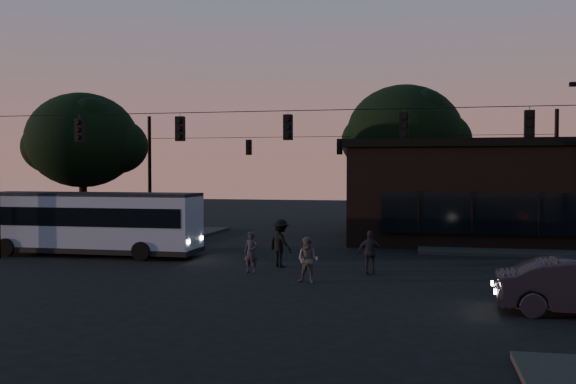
% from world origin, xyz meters
% --- Properties ---
extents(ground, '(120.00, 120.00, 0.00)m').
position_xyz_m(ground, '(0.00, 0.00, 0.00)').
color(ground, black).
rests_on(ground, ground).
extents(sidewalk_far_right, '(14.00, 10.00, 0.15)m').
position_xyz_m(sidewalk_far_right, '(12.00, 14.00, 0.07)').
color(sidewalk_far_right, black).
rests_on(sidewalk_far_right, ground).
extents(sidewalk_far_left, '(14.00, 10.00, 0.15)m').
position_xyz_m(sidewalk_far_left, '(-14.00, 14.00, 0.07)').
color(sidewalk_far_left, black).
rests_on(sidewalk_far_left, ground).
extents(building, '(15.40, 10.41, 5.40)m').
position_xyz_m(building, '(9.00, 15.97, 2.71)').
color(building, black).
rests_on(building, ground).
extents(tree_behind, '(7.60, 7.60, 9.43)m').
position_xyz_m(tree_behind, '(4.00, 22.00, 6.19)').
color(tree_behind, black).
rests_on(tree_behind, ground).
extents(tree_left, '(6.40, 6.40, 8.30)m').
position_xyz_m(tree_left, '(-14.00, 13.00, 5.57)').
color(tree_left, black).
rests_on(tree_left, ground).
extents(signal_rig_near, '(26.24, 0.30, 7.50)m').
position_xyz_m(signal_rig_near, '(0.00, 4.00, 4.45)').
color(signal_rig_near, black).
rests_on(signal_rig_near, ground).
extents(signal_rig_far, '(26.24, 0.30, 7.50)m').
position_xyz_m(signal_rig_far, '(0.00, 20.00, 4.20)').
color(signal_rig_far, black).
rests_on(signal_rig_far, ground).
extents(bus, '(10.11, 2.54, 2.84)m').
position_xyz_m(bus, '(-9.50, 5.69, 1.59)').
color(bus, '#818AA5').
rests_on(bus, ground).
extents(pedestrian_a, '(0.64, 0.49, 1.56)m').
position_xyz_m(pedestrian_a, '(-1.08, 2.41, 0.78)').
color(pedestrian_a, black).
rests_on(pedestrian_a, ground).
extents(pedestrian_b, '(0.84, 0.69, 1.58)m').
position_xyz_m(pedestrian_b, '(1.37, 0.77, 0.79)').
color(pedestrian_b, '#484242').
rests_on(pedestrian_b, ground).
extents(pedestrian_c, '(0.97, 0.43, 1.64)m').
position_xyz_m(pedestrian_c, '(3.33, 2.90, 0.82)').
color(pedestrian_c, black).
rests_on(pedestrian_c, ground).
extents(pedestrian_d, '(1.40, 1.34, 1.91)m').
position_xyz_m(pedestrian_d, '(-0.34, 4.13, 0.96)').
color(pedestrian_d, black).
rests_on(pedestrian_d, ground).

